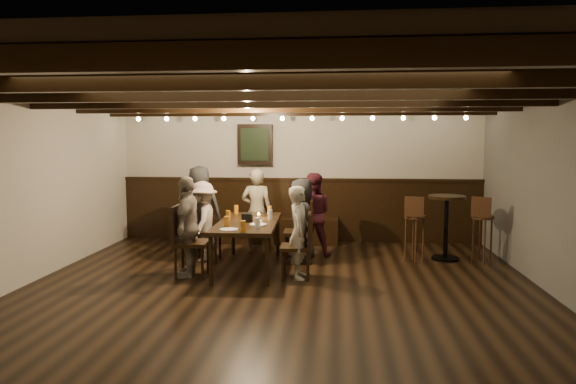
# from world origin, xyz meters

# --- Properties ---
(room) EXTENTS (7.00, 7.00, 7.00)m
(room) POSITION_xyz_m (-0.29, 2.21, 1.07)
(room) COLOR black
(room) RESTS_ON ground
(dining_table) EXTENTS (0.89, 1.86, 0.68)m
(dining_table) POSITION_xyz_m (-0.58, 1.34, 0.63)
(dining_table) COLOR black
(dining_table) RESTS_ON floor
(chair_left_near) EXTENTS (0.45, 0.45, 0.94)m
(chair_left_near) POSITION_xyz_m (-1.31, 1.76, 0.29)
(chair_left_near) COLOR black
(chair_left_near) RESTS_ON floor
(chair_left_far) EXTENTS (0.46, 0.46, 0.97)m
(chair_left_far) POSITION_xyz_m (-1.28, 0.86, 0.30)
(chair_left_far) COLOR black
(chair_left_far) RESTS_ON floor
(chair_right_near) EXTENTS (0.45, 0.45, 0.95)m
(chair_right_near) POSITION_xyz_m (0.13, 1.82, 0.29)
(chair_right_near) COLOR black
(chair_right_near) RESTS_ON floor
(chair_right_far) EXTENTS (0.42, 0.42, 0.88)m
(chair_right_far) POSITION_xyz_m (0.16, 0.92, 0.27)
(chair_right_far) COLOR black
(chair_right_far) RESTS_ON floor
(person_bench_left) EXTENTS (0.71, 0.48, 1.43)m
(person_bench_left) POSITION_xyz_m (-1.51, 2.20, 0.71)
(person_bench_left) COLOR #292A2C
(person_bench_left) RESTS_ON floor
(person_bench_centre) EXTENTS (0.51, 0.35, 1.37)m
(person_bench_centre) POSITION_xyz_m (-0.62, 2.39, 0.69)
(person_bench_centre) COLOR gray
(person_bench_centre) RESTS_ON floor
(person_bench_right) EXTENTS (0.66, 0.52, 1.32)m
(person_bench_right) POSITION_xyz_m (0.29, 2.27, 0.66)
(person_bench_right) COLOR #531C2B
(person_bench_right) RESTS_ON floor
(person_left_near) EXTENTS (0.48, 0.80, 1.22)m
(person_left_near) POSITION_xyz_m (-1.34, 1.76, 0.61)
(person_left_near) COLOR #AD9C92
(person_left_near) RESTS_ON floor
(person_left_far) EXTENTS (0.36, 0.81, 1.36)m
(person_left_far) POSITION_xyz_m (-1.31, 0.86, 0.68)
(person_left_far) COLOR gray
(person_left_far) RESTS_ON floor
(person_right_near) EXTENTS (0.43, 0.63, 1.27)m
(person_right_near) POSITION_xyz_m (0.16, 1.82, 0.63)
(person_right_near) COLOR black
(person_right_near) RESTS_ON floor
(person_right_far) EXTENTS (0.31, 0.46, 1.24)m
(person_right_far) POSITION_xyz_m (0.19, 0.92, 0.62)
(person_right_far) COLOR #A8A28E
(person_right_far) RESTS_ON floor
(pint_a) EXTENTS (0.07, 0.07, 0.14)m
(pint_a) POSITION_xyz_m (-0.88, 2.03, 0.75)
(pint_a) COLOR #BF7219
(pint_a) RESTS_ON dining_table
(pint_b) EXTENTS (0.07, 0.07, 0.14)m
(pint_b) POSITION_xyz_m (-0.35, 2.00, 0.75)
(pint_b) COLOR #BF7219
(pint_b) RESTS_ON dining_table
(pint_c) EXTENTS (0.07, 0.07, 0.14)m
(pint_c) POSITION_xyz_m (-0.88, 1.43, 0.75)
(pint_c) COLOR #BF7219
(pint_c) RESTS_ON dining_table
(pint_d) EXTENTS (0.07, 0.07, 0.14)m
(pint_d) POSITION_xyz_m (-0.28, 1.55, 0.75)
(pint_d) COLOR silver
(pint_d) RESTS_ON dining_table
(pint_e) EXTENTS (0.07, 0.07, 0.14)m
(pint_e) POSITION_xyz_m (-0.78, 0.88, 0.75)
(pint_e) COLOR #BF7219
(pint_e) RESTS_ON dining_table
(pint_f) EXTENTS (0.07, 0.07, 0.14)m
(pint_f) POSITION_xyz_m (-0.36, 0.80, 0.75)
(pint_f) COLOR silver
(pint_f) RESTS_ON dining_table
(pint_g) EXTENTS (0.07, 0.07, 0.14)m
(pint_g) POSITION_xyz_m (-0.50, 0.54, 0.75)
(pint_g) COLOR #BF7219
(pint_g) RESTS_ON dining_table
(plate_near) EXTENTS (0.24, 0.24, 0.01)m
(plate_near) POSITION_xyz_m (-0.70, 0.63, 0.69)
(plate_near) COLOR white
(plate_near) RESTS_ON dining_table
(plate_far) EXTENTS (0.24, 0.24, 0.01)m
(plate_far) POSITION_xyz_m (-0.38, 1.05, 0.69)
(plate_far) COLOR white
(plate_far) RESTS_ON dining_table
(condiment_caddy) EXTENTS (0.15, 0.10, 0.12)m
(condiment_caddy) POSITION_xyz_m (-0.57, 1.29, 0.74)
(condiment_caddy) COLOR black
(condiment_caddy) RESTS_ON dining_table
(candle) EXTENTS (0.05, 0.05, 0.05)m
(candle) POSITION_xyz_m (-0.47, 1.64, 0.71)
(candle) COLOR beige
(candle) RESTS_ON dining_table
(high_top_table) EXTENTS (0.56, 0.56, 0.99)m
(high_top_table) POSITION_xyz_m (2.35, 2.18, 0.65)
(high_top_table) COLOR black
(high_top_table) RESTS_ON floor
(bar_stool_left) EXTENTS (0.33, 0.35, 1.01)m
(bar_stool_left) POSITION_xyz_m (1.84, 1.98, 0.37)
(bar_stool_left) COLOR #32190F
(bar_stool_left) RESTS_ON floor
(bar_stool_right) EXTENTS (0.36, 0.37, 1.01)m
(bar_stool_right) POSITION_xyz_m (2.84, 2.03, 0.37)
(bar_stool_right) COLOR #32190F
(bar_stool_right) RESTS_ON floor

